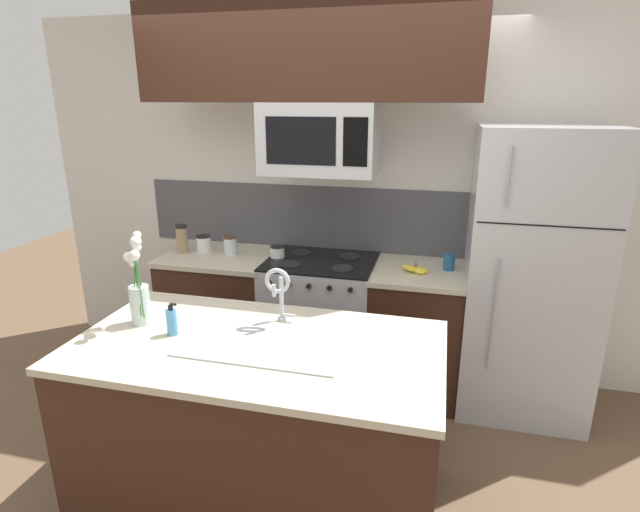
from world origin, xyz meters
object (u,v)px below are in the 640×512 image
object	(u,v)px
storage_jar_squat	(277,252)
flower_vase	(139,296)
refrigerator	(530,275)
storage_jar_medium	(204,243)
storage_jar_tall	(182,239)
storage_jar_short	(230,245)
coffee_tin	(449,262)
sink_faucet	(279,288)
banana_bunch	(415,269)
stove_range	(321,320)
dish_soap_bottle	(172,321)
microwave	(320,139)

from	to	relation	value
storage_jar_squat	flower_vase	size ratio (longest dim) A/B	0.21
refrigerator	storage_jar_medium	size ratio (longest dim) A/B	15.02
storage_jar_tall	storage_jar_medium	distance (m)	0.16
storage_jar_medium	storage_jar_short	size ratio (longest dim) A/B	0.90
coffee_tin	sink_faucet	bearing A→B (deg)	-127.59
banana_bunch	sink_faucet	bearing A→B (deg)	-122.51
stove_range	refrigerator	xyz separation A→B (m)	(1.38, 0.02, 0.47)
dish_soap_bottle	storage_jar_tall	bearing A→B (deg)	116.81
microwave	banana_bunch	size ratio (longest dim) A/B	3.94
refrigerator	storage_jar_short	xyz separation A→B (m)	(-2.07, -0.00, 0.05)
storage_jar_medium	flower_vase	xyz separation A→B (m)	(0.27, -1.23, 0.09)
refrigerator	storage_jar_tall	distance (m)	2.44
microwave	refrigerator	size ratio (longest dim) A/B	0.40
storage_jar_short	storage_jar_tall	bearing A→B (deg)	-174.21
refrigerator	flower_vase	world-z (taller)	refrigerator
storage_jar_short	coffee_tin	size ratio (longest dim) A/B	1.25
microwave	storage_jar_medium	world-z (taller)	microwave
sink_faucet	refrigerator	bearing A→B (deg)	38.18
dish_soap_bottle	storage_jar_medium	bearing A→B (deg)	110.48
storage_jar_short	flower_vase	xyz separation A→B (m)	(0.04, -1.21, 0.08)
refrigerator	flower_vase	bearing A→B (deg)	-149.07
stove_range	flower_vase	distance (m)	1.48
coffee_tin	sink_faucet	world-z (taller)	sink_faucet
storage_jar_medium	storage_jar_squat	distance (m)	0.60
microwave	flower_vase	size ratio (longest dim) A/B	1.54
stove_range	storage_jar_squat	world-z (taller)	storage_jar_squat
coffee_tin	stove_range	bearing A→B (deg)	-176.72
stove_range	dish_soap_bottle	size ratio (longest dim) A/B	5.64
stove_range	storage_jar_medium	size ratio (longest dim) A/B	7.51
storage_jar_tall	storage_jar_squat	size ratio (longest dim) A/B	2.05
refrigerator	storage_jar_tall	bearing A→B (deg)	-179.07
stove_range	storage_jar_medium	distance (m)	1.05
storage_jar_short	flower_vase	distance (m)	1.21
stove_range	storage_jar_squat	bearing A→B (deg)	179.25
refrigerator	storage_jar_squat	xyz separation A→B (m)	(-1.70, -0.02, 0.03)
storage_jar_medium	coffee_tin	size ratio (longest dim) A/B	1.13
microwave	coffee_tin	distance (m)	1.18
storage_jar_tall	dish_soap_bottle	world-z (taller)	storage_jar_tall
storage_jar_medium	banana_bunch	size ratio (longest dim) A/B	0.65
storage_jar_tall	banana_bunch	bearing A→B (deg)	-1.40
microwave	dish_soap_bottle	world-z (taller)	microwave
storage_jar_short	storage_jar_squat	world-z (taller)	storage_jar_short
storage_jar_medium	sink_faucet	size ratio (longest dim) A/B	0.40
banana_bunch	storage_jar_squat	bearing A→B (deg)	176.16
sink_faucet	storage_jar_tall	bearing A→B (deg)	137.33
storage_jar_squat	banana_bunch	bearing A→B (deg)	-3.84
storage_jar_short	storage_jar_squat	distance (m)	0.37
storage_jar_medium	flower_vase	bearing A→B (deg)	-77.59
banana_bunch	storage_jar_medium	bearing A→B (deg)	176.39
storage_jar_short	sink_faucet	xyz separation A→B (m)	(0.73, -1.05, 0.13)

